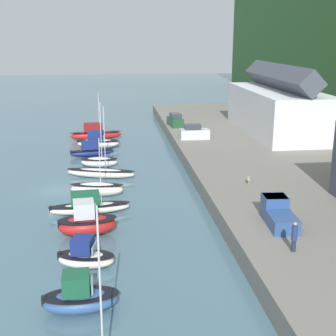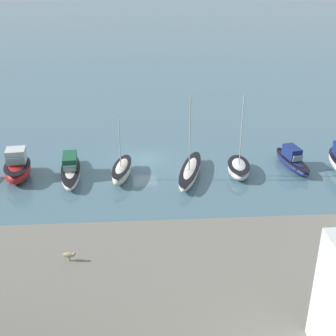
{
  "view_description": "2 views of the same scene",
  "coord_description": "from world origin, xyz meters",
  "px_view_note": "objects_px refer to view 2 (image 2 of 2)",
  "views": [
    {
      "loc": [
        48.81,
        6.03,
        15.99
      ],
      "look_at": [
        0.48,
        11.79,
        2.26
      ],
      "focal_mm": 50.0,
      "sensor_mm": 36.0,
      "label": 1
    },
    {
      "loc": [
        0.48,
        44.7,
        20.35
      ],
      "look_at": [
        -2.0,
        6.65,
        2.11
      ],
      "focal_mm": 50.0,
      "sensor_mm": 36.0,
      "label": 2
    }
  ],
  "objects_px": {
    "moored_boat_2": "(292,161)",
    "moored_boat_5": "(122,171)",
    "moored_boat_6": "(71,169)",
    "dog_on_quay": "(69,255)",
    "moored_boat_3": "(239,168)",
    "moored_boat_7": "(18,168)",
    "moored_boat_4": "(190,171)"
  },
  "relations": [
    {
      "from": "moored_boat_5",
      "to": "moored_boat_6",
      "type": "distance_m",
      "value": 5.0
    },
    {
      "from": "moored_boat_3",
      "to": "moored_boat_4",
      "type": "distance_m",
      "value": 4.79
    },
    {
      "from": "moored_boat_7",
      "to": "dog_on_quay",
      "type": "height_order",
      "value": "moored_boat_7"
    },
    {
      "from": "moored_boat_4",
      "to": "dog_on_quay",
      "type": "height_order",
      "value": "moored_boat_4"
    },
    {
      "from": "moored_boat_3",
      "to": "moored_boat_4",
      "type": "bearing_deg",
      "value": 9.79
    },
    {
      "from": "moored_boat_6",
      "to": "dog_on_quay",
      "type": "relative_size",
      "value": 8.77
    },
    {
      "from": "moored_boat_6",
      "to": "moored_boat_2",
      "type": "bearing_deg",
      "value": 176.42
    },
    {
      "from": "moored_boat_6",
      "to": "dog_on_quay",
      "type": "bearing_deg",
      "value": 92.04
    },
    {
      "from": "moored_boat_2",
      "to": "moored_boat_7",
      "type": "xyz_separation_m",
      "value": [
        26.95,
        0.65,
        0.34
      ]
    },
    {
      "from": "moored_boat_4",
      "to": "dog_on_quay",
      "type": "xyz_separation_m",
      "value": [
        9.54,
        14.96,
        1.53
      ]
    },
    {
      "from": "moored_boat_5",
      "to": "dog_on_quay",
      "type": "xyz_separation_m",
      "value": [
        2.99,
        15.22,
        1.36
      ]
    },
    {
      "from": "dog_on_quay",
      "to": "moored_boat_5",
      "type": "bearing_deg",
      "value": 176.98
    },
    {
      "from": "moored_boat_2",
      "to": "moored_boat_4",
      "type": "xyz_separation_m",
      "value": [
        10.46,
        1.46,
        -0.17
      ]
    },
    {
      "from": "moored_boat_3",
      "to": "moored_boat_6",
      "type": "bearing_deg",
      "value": 4.35
    },
    {
      "from": "moored_boat_4",
      "to": "moored_boat_7",
      "type": "height_order",
      "value": "moored_boat_4"
    },
    {
      "from": "moored_boat_2",
      "to": "moored_boat_5",
      "type": "relative_size",
      "value": 1.03
    },
    {
      "from": "moored_boat_3",
      "to": "moored_boat_5",
      "type": "relative_size",
      "value": 1.34
    },
    {
      "from": "moored_boat_2",
      "to": "moored_boat_7",
      "type": "relative_size",
      "value": 1.24
    },
    {
      "from": "moored_boat_2",
      "to": "moored_boat_4",
      "type": "distance_m",
      "value": 10.57
    },
    {
      "from": "dog_on_quay",
      "to": "moored_boat_2",
      "type": "bearing_deg",
      "value": 137.46
    },
    {
      "from": "moored_boat_6",
      "to": "moored_boat_7",
      "type": "distance_m",
      "value": 4.99
    },
    {
      "from": "moored_boat_6",
      "to": "dog_on_quay",
      "type": "distance_m",
      "value": 16.03
    },
    {
      "from": "moored_boat_2",
      "to": "dog_on_quay",
      "type": "bearing_deg",
      "value": 27.77
    },
    {
      "from": "moored_boat_6",
      "to": "moored_boat_3",
      "type": "bearing_deg",
      "value": 172.76
    },
    {
      "from": "moored_boat_4",
      "to": "moored_boat_5",
      "type": "distance_m",
      "value": 6.56
    },
    {
      "from": "moored_boat_6",
      "to": "moored_boat_7",
      "type": "relative_size",
      "value": 1.52
    },
    {
      "from": "moored_boat_4",
      "to": "moored_boat_6",
      "type": "height_order",
      "value": "moored_boat_4"
    },
    {
      "from": "moored_boat_2",
      "to": "moored_boat_6",
      "type": "height_order",
      "value": "moored_boat_2"
    },
    {
      "from": "moored_boat_3",
      "to": "moored_boat_4",
      "type": "relative_size",
      "value": 0.98
    },
    {
      "from": "moored_boat_6",
      "to": "moored_boat_7",
      "type": "height_order",
      "value": "moored_boat_7"
    },
    {
      "from": "moored_boat_2",
      "to": "moored_boat_5",
      "type": "bearing_deg",
      "value": -7.57
    },
    {
      "from": "moored_boat_5",
      "to": "moored_boat_3",
      "type": "bearing_deg",
      "value": -170.54
    }
  ]
}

